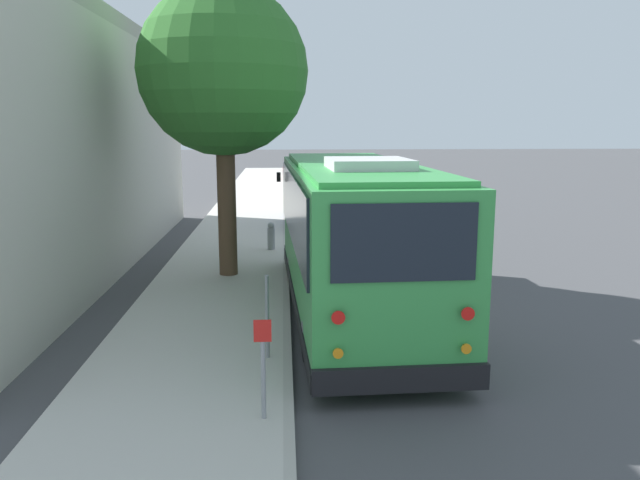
% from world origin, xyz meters
% --- Properties ---
extents(ground_plane, '(160.00, 160.00, 0.00)m').
position_xyz_m(ground_plane, '(0.00, 0.00, 0.00)').
color(ground_plane, '#474749').
extents(sidewalk_slab, '(80.00, 3.09, 0.15)m').
position_xyz_m(sidewalk_slab, '(0.00, 3.60, 0.07)').
color(sidewalk_slab, beige).
rests_on(sidewalk_slab, ground).
extents(curb_strip, '(80.00, 0.14, 0.15)m').
position_xyz_m(curb_strip, '(0.00, 1.98, 0.07)').
color(curb_strip, '#AAA69D').
rests_on(curb_strip, ground).
extents(shuttle_bus, '(8.75, 2.95, 3.23)m').
position_xyz_m(shuttle_bus, '(-0.05, 0.64, 1.71)').
color(shuttle_bus, green).
rests_on(shuttle_bus, ground).
extents(parked_sedan_blue, '(4.62, 2.00, 1.33)m').
position_xyz_m(parked_sedan_blue, '(10.56, 0.81, 0.62)').
color(parked_sedan_blue, navy).
rests_on(parked_sedan_blue, ground).
extents(parked_sedan_tan, '(4.61, 1.83, 1.26)m').
position_xyz_m(parked_sedan_tan, '(17.50, 0.74, 0.58)').
color(parked_sedan_tan, tan).
rests_on(parked_sedan_tan, ground).
extents(parked_sedan_gray, '(4.52, 1.82, 1.30)m').
position_xyz_m(parked_sedan_gray, '(23.38, 1.10, 0.61)').
color(parked_sedan_gray, slate).
rests_on(parked_sedan_gray, ground).
extents(parked_sedan_maroon, '(4.79, 1.98, 1.29)m').
position_xyz_m(parked_sedan_maroon, '(29.92, 1.07, 0.60)').
color(parked_sedan_maroon, maroon).
rests_on(parked_sedan_maroon, ground).
extents(street_tree, '(3.97, 3.97, 7.45)m').
position_xyz_m(street_tree, '(3.08, 3.40, 5.27)').
color(street_tree, brown).
rests_on(street_tree, sidewalk_slab).
extents(sign_post_near, '(0.06, 0.22, 1.29)m').
position_xyz_m(sign_post_near, '(-4.76, 2.30, 0.82)').
color(sign_post_near, gray).
rests_on(sign_post_near, sidewalk_slab).
extents(sign_post_far, '(0.06, 0.06, 1.35)m').
position_xyz_m(sign_post_far, '(-2.68, 2.30, 0.82)').
color(sign_post_far, gray).
rests_on(sign_post_far, sidewalk_slab).
extents(fire_hydrant, '(0.22, 0.22, 0.81)m').
position_xyz_m(fire_hydrant, '(5.95, 2.40, 0.55)').
color(fire_hydrant, '#99999E').
rests_on(fire_hydrant, sidewalk_slab).
extents(building_backdrop, '(17.98, 6.11, 6.58)m').
position_xyz_m(building_backdrop, '(4.46, 9.17, 3.10)').
color(building_backdrop, beige).
rests_on(building_backdrop, ground).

